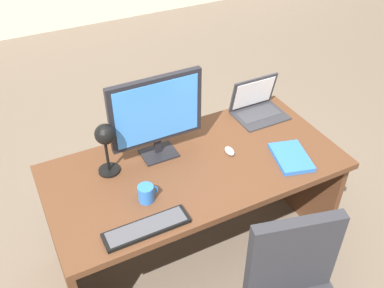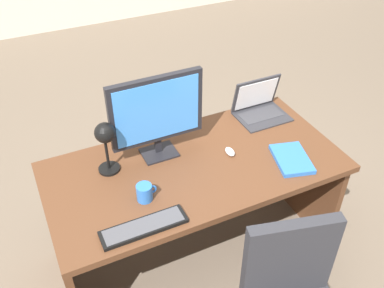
{
  "view_description": "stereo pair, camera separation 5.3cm",
  "coord_description": "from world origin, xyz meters",
  "px_view_note": "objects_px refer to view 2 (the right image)",
  "views": [
    {
      "loc": [
        -0.85,
        -1.64,
        2.31
      ],
      "look_at": [
        0.0,
        0.04,
        0.85
      ],
      "focal_mm": 40.22,
      "sensor_mm": 36.0,
      "label": 1
    },
    {
      "loc": [
        -0.81,
        -1.66,
        2.31
      ],
      "look_at": [
        0.0,
        0.04,
        0.85
      ],
      "focal_mm": 40.22,
      "sensor_mm": 36.0,
      "label": 2
    }
  ],
  "objects_px": {
    "keyboard": "(144,227)",
    "coffee_mug": "(145,192)",
    "mouse": "(230,152)",
    "desk_lamp": "(106,139)",
    "desk": "(192,185)",
    "laptop": "(259,103)",
    "book": "(292,159)",
    "monitor": "(157,112)"
  },
  "relations": [
    {
      "from": "keyboard",
      "to": "mouse",
      "type": "bearing_deg",
      "value": 26.06
    },
    {
      "from": "laptop",
      "to": "mouse",
      "type": "relative_size",
      "value": 4.05
    },
    {
      "from": "monitor",
      "to": "mouse",
      "type": "height_order",
      "value": "monitor"
    },
    {
      "from": "desk_lamp",
      "to": "mouse",
      "type": "bearing_deg",
      "value": -11.82
    },
    {
      "from": "mouse",
      "to": "coffee_mug",
      "type": "relative_size",
      "value": 0.74
    },
    {
      "from": "monitor",
      "to": "desk",
      "type": "bearing_deg",
      "value": -42.32
    },
    {
      "from": "laptop",
      "to": "keyboard",
      "type": "xyz_separation_m",
      "value": [
        -1.03,
        -0.62,
        -0.06
      ]
    },
    {
      "from": "desk",
      "to": "mouse",
      "type": "relative_size",
      "value": 20.84
    },
    {
      "from": "monitor",
      "to": "laptop",
      "type": "bearing_deg",
      "value": 8.99
    },
    {
      "from": "monitor",
      "to": "keyboard",
      "type": "height_order",
      "value": "monitor"
    },
    {
      "from": "monitor",
      "to": "laptop",
      "type": "height_order",
      "value": "monitor"
    },
    {
      "from": "desk",
      "to": "keyboard",
      "type": "relative_size",
      "value": 3.97
    },
    {
      "from": "desk_lamp",
      "to": "book",
      "type": "height_order",
      "value": "desk_lamp"
    },
    {
      "from": "keyboard",
      "to": "desk_lamp",
      "type": "height_order",
      "value": "desk_lamp"
    },
    {
      "from": "desk_lamp",
      "to": "desk",
      "type": "bearing_deg",
      "value": -11.87
    },
    {
      "from": "monitor",
      "to": "book",
      "type": "xyz_separation_m",
      "value": [
        0.66,
        -0.39,
        -0.28
      ]
    },
    {
      "from": "mouse",
      "to": "coffee_mug",
      "type": "distance_m",
      "value": 0.59
    },
    {
      "from": "monitor",
      "to": "book",
      "type": "distance_m",
      "value": 0.81
    },
    {
      "from": "keyboard",
      "to": "book",
      "type": "distance_m",
      "value": 0.95
    },
    {
      "from": "desk",
      "to": "desk_lamp",
      "type": "xyz_separation_m",
      "value": [
        -0.45,
        0.09,
        0.43
      ]
    },
    {
      "from": "keyboard",
      "to": "coffee_mug",
      "type": "distance_m",
      "value": 0.2
    },
    {
      "from": "laptop",
      "to": "coffee_mug",
      "type": "relative_size",
      "value": 3.0
    },
    {
      "from": "mouse",
      "to": "desk_lamp",
      "type": "height_order",
      "value": "desk_lamp"
    },
    {
      "from": "desk",
      "to": "keyboard",
      "type": "xyz_separation_m",
      "value": [
        -0.43,
        -0.36,
        0.21
      ]
    },
    {
      "from": "desk",
      "to": "desk_lamp",
      "type": "relative_size",
      "value": 5.07
    },
    {
      "from": "desk_lamp",
      "to": "book",
      "type": "xyz_separation_m",
      "value": [
        0.97,
        -0.35,
        -0.22
      ]
    },
    {
      "from": "mouse",
      "to": "desk_lamp",
      "type": "bearing_deg",
      "value": 168.18
    },
    {
      "from": "keyboard",
      "to": "desk_lamp",
      "type": "xyz_separation_m",
      "value": [
        -0.03,
        0.46,
        0.22
      ]
    },
    {
      "from": "desk",
      "to": "coffee_mug",
      "type": "bearing_deg",
      "value": -152.54
    },
    {
      "from": "mouse",
      "to": "coffee_mug",
      "type": "xyz_separation_m",
      "value": [
        -0.58,
        -0.14,
        0.03
      ]
    },
    {
      "from": "laptop",
      "to": "book",
      "type": "bearing_deg",
      "value": -100.02
    },
    {
      "from": "book",
      "to": "monitor",
      "type": "bearing_deg",
      "value": 149.79
    },
    {
      "from": "monitor",
      "to": "keyboard",
      "type": "distance_m",
      "value": 0.64
    },
    {
      "from": "keyboard",
      "to": "coffee_mug",
      "type": "xyz_separation_m",
      "value": [
        0.08,
        0.18,
        0.04
      ]
    },
    {
      "from": "keyboard",
      "to": "desk",
      "type": "bearing_deg",
      "value": 40.61
    },
    {
      "from": "book",
      "to": "coffee_mug",
      "type": "relative_size",
      "value": 2.86
    },
    {
      "from": "monitor",
      "to": "laptop",
      "type": "relative_size",
      "value": 1.64
    },
    {
      "from": "desk",
      "to": "book",
      "type": "bearing_deg",
      "value": -26.05
    },
    {
      "from": "desk",
      "to": "laptop",
      "type": "height_order",
      "value": "laptop"
    },
    {
      "from": "book",
      "to": "coffee_mug",
      "type": "bearing_deg",
      "value": 175.39
    },
    {
      "from": "laptop",
      "to": "book",
      "type": "relative_size",
      "value": 1.05
    },
    {
      "from": "coffee_mug",
      "to": "book",
      "type": "bearing_deg",
      "value": -4.61
    }
  ]
}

